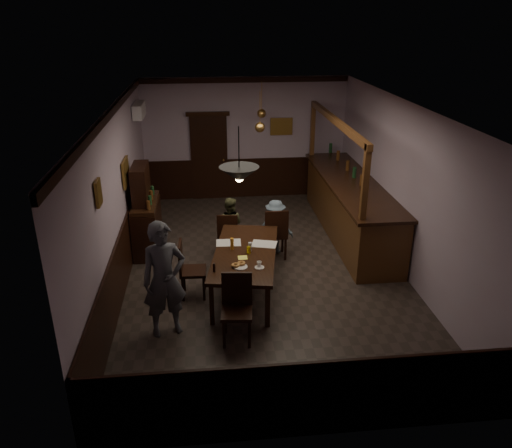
{
  "coord_description": "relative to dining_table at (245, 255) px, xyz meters",
  "views": [
    {
      "loc": [
        -1.0,
        -8.15,
        4.41
      ],
      "look_at": [
        -0.21,
        -0.56,
        1.15
      ],
      "focal_mm": 35.0,
      "sensor_mm": 36.0,
      "label": 1
    }
  ],
  "objects": [
    {
      "name": "bar_counter",
      "position": [
        2.4,
        2.17,
        -0.06
      ],
      "size": [
        1.03,
        4.44,
        2.48
      ],
      "color": "#522F16",
      "rests_on": "ground"
    },
    {
      "name": "soda_can",
      "position": [
        0.05,
        -0.08,
        0.12
      ],
      "size": [
        0.07,
        0.07,
        0.12
      ],
      "primitive_type": "cylinder",
      "color": "yellow",
      "rests_on": "dining_table"
    },
    {
      "name": "pendant_brass_mid",
      "position": [
        0.51,
        2.36,
        1.61
      ],
      "size": [
        0.2,
        0.2,
        0.81
      ],
      "color": "#BF8C3F",
      "rests_on": "ground"
    },
    {
      "name": "pastry_plate",
      "position": [
        -0.12,
        -0.55,
        0.07
      ],
      "size": [
        0.22,
        0.22,
        0.01
      ],
      "primitive_type": "cylinder",
      "color": "white",
      "rests_on": "dining_table"
    },
    {
      "name": "chair_far_right",
      "position": [
        0.68,
        1.17,
        -0.13
      ],
      "size": [
        0.44,
        0.44,
        1.02
      ],
      "rotation": [
        0.0,
        0.0,
        3.14
      ],
      "color": "black",
      "rests_on": "ground"
    },
    {
      "name": "person_seated_right",
      "position": [
        0.71,
        1.45,
        -0.14
      ],
      "size": [
        0.8,
        0.62,
        1.09
      ],
      "primitive_type": "imported",
      "rotation": [
        0.0,
        0.0,
        2.78
      ],
      "color": "slate",
      "rests_on": "ground"
    },
    {
      "name": "pendant_brass_far",
      "position": [
        0.71,
        3.8,
        1.61
      ],
      "size": [
        0.2,
        0.2,
        0.81
      ],
      "color": "#BF8C3F",
      "rests_on": "ground"
    },
    {
      "name": "door_back",
      "position": [
        -0.49,
        4.71,
        0.36
      ],
      "size": [
        0.9,
        0.06,
        2.1
      ],
      "primitive_type": "cube",
      "color": "black",
      "rests_on": "ground"
    },
    {
      "name": "pastry_ring_a",
      "position": [
        -0.2,
        -0.53,
        0.1
      ],
      "size": [
        0.13,
        0.13,
        0.04
      ],
      "primitive_type": "torus",
      "color": "#C68C47",
      "rests_on": "pastry_plate"
    },
    {
      "name": "coffee_cup",
      "position": [
        0.17,
        -0.55,
        0.11
      ],
      "size": [
        0.09,
        0.09,
        0.07
      ],
      "primitive_type": "imported",
      "rotation": [
        0.0,
        0.0,
        -0.17
      ],
      "color": "white",
      "rests_on": "saucer"
    },
    {
      "name": "picture_left_small",
      "position": [
        -2.05,
        -0.84,
        1.46
      ],
      "size": [
        0.04,
        0.28,
        0.36
      ],
      "color": "olive",
      "rests_on": "ground"
    },
    {
      "name": "pepper_mill",
      "position": [
        -0.53,
        -0.64,
        0.13
      ],
      "size": [
        0.04,
        0.04,
        0.14
      ],
      "primitive_type": "cylinder",
      "color": "black",
      "rests_on": "dining_table"
    },
    {
      "name": "chair_side",
      "position": [
        -0.95,
        -0.05,
        -0.15
      ],
      "size": [
        0.44,
        0.44,
        0.98
      ],
      "rotation": [
        0.0,
        0.0,
        1.54
      ],
      "color": "black",
      "rests_on": "ground"
    },
    {
      "name": "newspaper_left",
      "position": [
        -0.26,
        0.36,
        0.07
      ],
      "size": [
        0.43,
        0.31,
        0.01
      ],
      "primitive_type": "cube",
      "rotation": [
        0.0,
        0.0,
        -0.03
      ],
      "color": "silver",
      "rests_on": "dining_table"
    },
    {
      "name": "dining_table",
      "position": [
        0.0,
        0.0,
        0.0
      ],
      "size": [
        1.37,
        2.34,
        0.75
      ],
      "rotation": [
        0.0,
        0.0,
        -0.17
      ],
      "color": "black",
      "rests_on": "ground"
    },
    {
      "name": "chair_far_left",
      "position": [
        -0.22,
        1.33,
        -0.19
      ],
      "size": [
        0.44,
        0.44,
        0.91
      ],
      "rotation": [
        0.0,
        0.0,
        3.0
      ],
      "color": "black",
      "rests_on": "ground"
    },
    {
      "name": "person_seated_left",
      "position": [
        -0.18,
        1.6,
        -0.13
      ],
      "size": [
        0.65,
        0.58,
        1.12
      ],
      "primitive_type": "imported",
      "rotation": [
        0.0,
        0.0,
        2.79
      ],
      "color": "#4F5130",
      "rests_on": "ground"
    },
    {
      "name": "napkin",
      "position": [
        -0.06,
        -0.23,
        0.07
      ],
      "size": [
        0.17,
        0.17,
        0.0
      ],
      "primitive_type": "cube",
      "rotation": [
        0.0,
        0.0,
        -0.17
      ],
      "color": "#FFFE5D",
      "rests_on": "dining_table"
    },
    {
      "name": "room",
      "position": [
        0.41,
        0.76,
        0.81
      ],
      "size": [
        5.01,
        8.01,
        3.01
      ],
      "color": "#2D2621",
      "rests_on": "ground"
    },
    {
      "name": "newspaper_right",
      "position": [
        0.34,
        0.24,
        0.07
      ],
      "size": [
        0.49,
        0.4,
        0.01
      ],
      "primitive_type": "cube",
      "rotation": [
        0.0,
        0.0,
        -0.28
      ],
      "color": "silver",
      "rests_on": "dining_table"
    },
    {
      "name": "ac_unit",
      "position": [
        -1.97,
        3.66,
        1.76
      ],
      "size": [
        0.2,
        0.85,
        0.3
      ],
      "color": "white",
      "rests_on": "ground"
    },
    {
      "name": "sideboard",
      "position": [
        -1.81,
        1.84,
        0.01
      ],
      "size": [
        0.47,
        1.32,
        1.74
      ],
      "color": "black",
      "rests_on": "ground"
    },
    {
      "name": "saucer",
      "position": [
        0.17,
        -0.6,
        0.07
      ],
      "size": [
        0.15,
        0.15,
        0.01
      ],
      "primitive_type": "cylinder",
      "color": "white",
      "rests_on": "dining_table"
    },
    {
      "name": "beer_glass",
      "position": [
        -0.21,
        0.1,
        0.16
      ],
      "size": [
        0.06,
        0.06,
        0.2
      ],
      "primitive_type": "cylinder",
      "color": "#BF721E",
      "rests_on": "dining_table"
    },
    {
      "name": "pastry_ring_b",
      "position": [
        -0.1,
        -0.48,
        0.1
      ],
      "size": [
        0.13,
        0.13,
        0.04
      ],
      "primitive_type": "torus",
      "color": "#C68C47",
      "rests_on": "pastry_plate"
    },
    {
      "name": "chair_near",
      "position": [
        -0.23,
        -1.3,
        -0.13
      ],
      "size": [
        0.48,
        0.48,
        1.01
      ],
      "rotation": [
        0.0,
        0.0,
        -0.1
      ],
      "color": "black",
      "rests_on": "ground"
    },
    {
      "name": "picture_back",
      "position": [
        1.31,
        4.72,
        1.11
      ],
      "size": [
        0.55,
        0.04,
        0.42
      ],
      "color": "olive",
      "rests_on": "ground"
    },
    {
      "name": "person_standing",
      "position": [
        -1.25,
        -1.05,
        0.2
      ],
      "size": [
        0.74,
        0.59,
        1.76
      ],
      "primitive_type": "imported",
      "rotation": [
        0.0,
        0.0,
        0.3
      ],
      "color": "#50525B",
      "rests_on": "ground"
    },
    {
      "name": "water_glass",
      "position": [
        0.08,
        0.01,
        0.14
      ],
      "size": [
        0.06,
        0.06,
        0.15
      ],
      "primitive_type": "cylinder",
      "color": "silver",
      "rests_on": "dining_table"
    },
    {
      "name": "pendant_iron",
      "position": [
        -0.14,
        -0.79,
        1.65
      ],
      "size": [
        0.56,
        0.56,
        0.78
      ],
      "color": "black",
      "rests_on": "ground"
    },
    {
      "name": "picture_left_large",
      "position": [
        -2.05,
        1.56,
        1.01
      ],
      "size": [
        0.04,
        0.62,
        0.48
      ],
      "color": "olive",
      "rests_on": "ground"
    }
  ]
}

